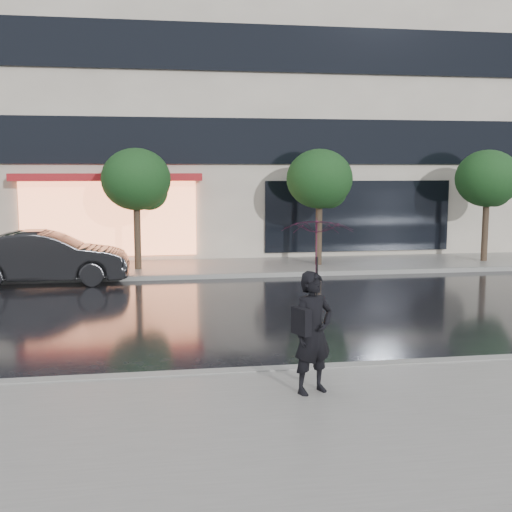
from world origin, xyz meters
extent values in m
plane|color=black|center=(0.00, 0.00, 0.00)|extent=(120.00, 120.00, 0.00)
cube|color=slate|center=(0.00, -3.25, 0.06)|extent=(60.00, 4.50, 0.12)
cube|color=slate|center=(0.00, 10.25, 0.06)|extent=(60.00, 3.50, 0.12)
cube|color=gray|center=(0.00, -1.00, 0.07)|extent=(60.00, 0.25, 0.14)
cube|color=gray|center=(0.00, 8.50, 0.07)|extent=(60.00, 0.25, 0.14)
cube|color=beige|center=(0.00, 18.00, 9.00)|extent=(30.00, 12.00, 18.00)
cube|color=black|center=(0.00, 11.94, 4.30)|extent=(28.00, 0.12, 1.60)
cube|color=black|center=(0.00, 11.94, 7.50)|extent=(28.00, 0.12, 1.60)
cube|color=#FF8C59|center=(-4.00, 11.92, 1.60)|extent=(6.00, 0.10, 2.60)
cube|color=#A4191E|center=(-4.00, 11.59, 3.05)|extent=(6.40, 0.70, 0.25)
cube|color=black|center=(5.00, 11.94, 1.60)|extent=(7.00, 0.10, 2.60)
cylinder|color=#33261C|center=(-3.00, 10.00, 1.10)|extent=(0.22, 0.22, 2.20)
ellipsoid|color=black|center=(-3.00, 10.00, 3.00)|extent=(2.20, 2.20, 1.98)
sphere|color=black|center=(-2.60, 10.20, 2.60)|extent=(1.20, 1.20, 1.20)
cylinder|color=#33261C|center=(3.00, 10.00, 1.10)|extent=(0.22, 0.22, 2.20)
ellipsoid|color=black|center=(3.00, 10.00, 3.00)|extent=(2.20, 2.20, 1.98)
sphere|color=black|center=(3.40, 10.20, 2.60)|extent=(1.20, 1.20, 1.20)
cylinder|color=#33261C|center=(9.00, 10.00, 1.10)|extent=(0.22, 0.22, 2.20)
ellipsoid|color=black|center=(9.00, 10.00, 3.00)|extent=(2.20, 2.20, 1.98)
sphere|color=black|center=(9.40, 10.20, 2.60)|extent=(1.20, 1.20, 1.20)
imported|color=black|center=(-5.57, 8.30, 0.77)|extent=(4.68, 1.65, 1.54)
imported|color=black|center=(-0.23, -2.16, 1.00)|extent=(0.76, 0.65, 1.77)
imported|color=#3E0B23|center=(-0.18, -2.13, 2.18)|extent=(1.36, 1.37, 0.94)
cylinder|color=black|center=(-0.18, -2.13, 1.65)|extent=(0.02, 0.02, 0.88)
cube|color=black|center=(-0.44, -2.31, 1.22)|extent=(0.24, 0.35, 0.38)
camera|label=1|loc=(-2.43, -10.84, 3.32)|focal=45.00mm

